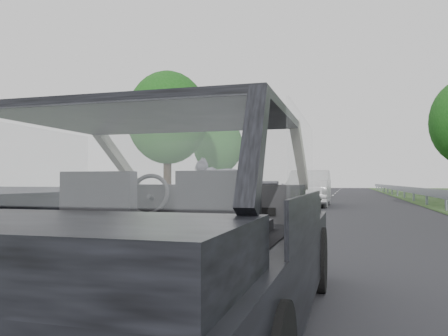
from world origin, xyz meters
The scene contains 10 objects.
ground centered at (0.00, 0.00, 0.00)m, with size 140.00×140.00×0.00m, color #26262B.
subject_car centered at (0.00, 0.00, 0.72)m, with size 1.80×4.00×1.45m, color black.
dashboard centered at (0.00, 0.62, 0.85)m, with size 1.58×0.45×0.30m, color black.
driver_seat centered at (-0.40, -0.29, 0.88)m, with size 0.50×0.72×0.42m, color #2A2A2C.
passenger_seat centered at (0.40, -0.29, 0.88)m, with size 0.50×0.72×0.42m, color #2A2A2C.
steering_wheel centered at (-0.40, 0.33, 0.92)m, with size 0.36×0.36×0.04m, color black.
cat centered at (0.17, 0.64, 1.08)m, with size 0.52×0.16×0.23m, color slate.
other_car centered at (-0.45, 15.86, 0.76)m, with size 1.81×4.59×1.51m, color silver.
tree_5 centered at (-10.14, 23.21, 3.98)m, with size 5.25×5.25×7.96m, color #134511, non-canonical shape.
tree_6 centered at (-9.23, 31.47, 3.10)m, with size 4.09×4.09×6.20m, color #134511, non-canonical shape.
Camera 1 is at (1.14, -2.86, 1.03)m, focal length 35.00 mm.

